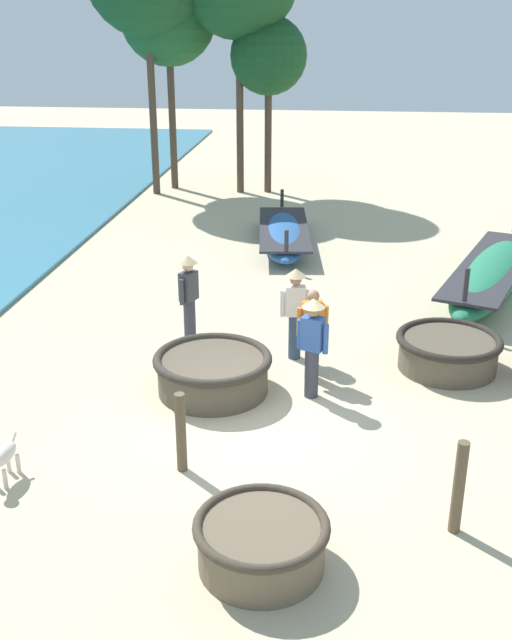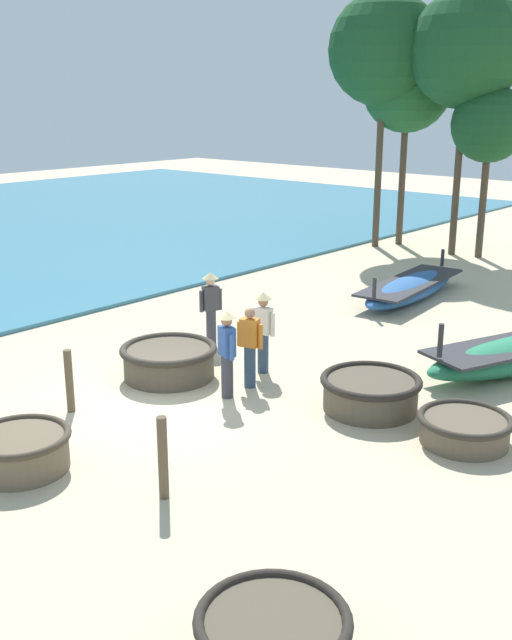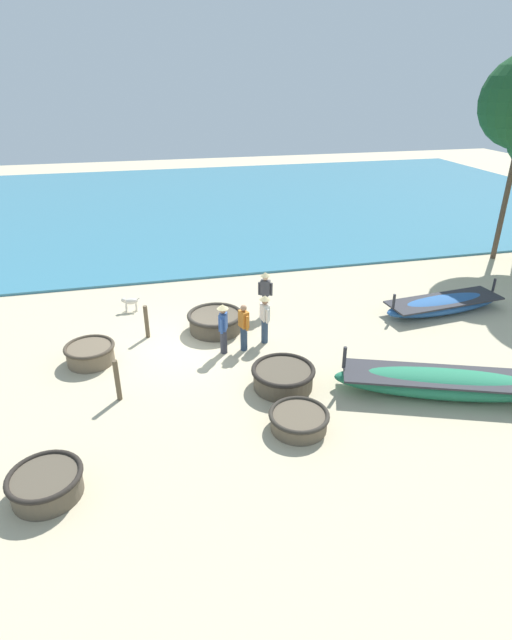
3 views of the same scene
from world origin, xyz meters
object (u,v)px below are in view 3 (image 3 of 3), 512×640
at_px(fisherman_standing_right, 223,326).
at_px(fisherman_with_hat, 244,326).
at_px(coracle_center, 215,321).
at_px(dog, 130,302).
at_px(fisherman_standing_left, 265,316).
at_px(mooring_post_inland, 117,380).
at_px(coracle_front_right, 283,376).
at_px(mooring_post_mid_beach, 147,322).
at_px(long_boat_red_hull, 444,383).
at_px(coracle_far_left, 90,353).
at_px(long_boat_blue_hull, 444,304).
at_px(coracle_far_right, 46,483).
at_px(fisherman_by_coracle, 265,291).
at_px(coracle_tilted, 299,420).

relative_size(fisherman_standing_right, fisherman_with_hat, 1.06).
distance_m(coracle_center, fisherman_standing_right, 1.70).
bearing_deg(dog, fisherman_standing_right, 36.25).
bearing_deg(fisherman_standing_left, mooring_post_inland, -64.65).
bearing_deg(fisherman_standing_right, coracle_front_right, 29.08).
bearing_deg(coracle_front_right, mooring_post_mid_beach, -137.65).
bearing_deg(long_boat_red_hull, coracle_far_left, -113.36).
xyz_separation_m(long_boat_red_hull, mooring_post_inland, (-1.88, -8.61, 0.23)).
bearing_deg(long_boat_blue_hull, fisherman_with_hat, -82.23).
bearing_deg(coracle_far_right, dog, 168.44).
distance_m(coracle_center, fisherman_standing_left, 1.97).
distance_m(coracle_far_left, fisherman_by_coracle, 6.36).
xyz_separation_m(coracle_tilted, mooring_post_mid_beach, (-5.78, -3.42, 0.32)).
relative_size(long_boat_red_hull, mooring_post_inland, 4.93).
relative_size(coracle_center, coracle_tilted, 1.27).
height_order(long_boat_red_hull, mooring_post_mid_beach, long_boat_red_hull).
distance_m(coracle_center, mooring_post_inland, 4.69).
distance_m(fisherman_with_hat, mooring_post_inland, 4.29).
xyz_separation_m(coracle_tilted, fisherman_standing_left, (-4.52, 0.29, 0.70)).
bearing_deg(coracle_center, fisherman_standing_right, 0.12).
distance_m(coracle_far_right, mooring_post_mid_beach, 7.05).
distance_m(long_boat_blue_hull, dog, 11.62).
xyz_separation_m(coracle_far_right, coracle_center, (-6.60, 4.64, 0.04)).
bearing_deg(coracle_center, coracle_tilted, 11.13).
bearing_deg(long_boat_blue_hull, fisherman_by_coracle, -100.91).
distance_m(coracle_center, coracle_far_left, 4.23).
bearing_deg(long_boat_red_hull, mooring_post_mid_beach, -124.73).
relative_size(long_boat_blue_hull, mooring_post_mid_beach, 4.29).
height_order(fisherman_by_coracle, mooring_post_inland, fisherman_by_coracle).
relative_size(coracle_far_right, coracle_far_left, 1.03).
relative_size(fisherman_by_coracle, dog, 2.44).
bearing_deg(fisherman_with_hat, coracle_front_right, 14.89).
xyz_separation_m(fisherman_standing_left, mooring_post_mid_beach, (-1.27, -3.72, -0.39)).
distance_m(fisherman_standing_left, fisherman_by_coracle, 2.06).
bearing_deg(long_boat_red_hull, coracle_far_right, -82.61).
bearing_deg(dog, coracle_tilted, 26.27).
bearing_deg(long_boat_blue_hull, mooring_post_mid_beach, -92.84).
xyz_separation_m(coracle_center, coracle_tilted, (5.74, 1.13, -0.10)).
relative_size(coracle_tilted, dog, 2.21).
height_order(long_boat_blue_hull, mooring_post_mid_beach, mooring_post_mid_beach).
distance_m(coracle_front_right, long_boat_red_hull, 4.38).
relative_size(coracle_center, fisherman_by_coracle, 1.15).
xyz_separation_m(fisherman_by_coracle, fisherman_standing_right, (2.35, -1.95, 0.00)).
bearing_deg(mooring_post_inland, coracle_front_right, 84.21).
height_order(coracle_far_right, coracle_front_right, coracle_front_right).
bearing_deg(fisherman_standing_right, long_boat_red_hull, 55.52).
relative_size(coracle_far_right, coracle_center, 0.81).
bearing_deg(coracle_far_left, fisherman_standing_right, 84.73).
xyz_separation_m(coracle_far_right, fisherman_with_hat, (-5.05, 5.30, 0.52)).
xyz_separation_m(long_boat_blue_hull, mooring_post_inland, (2.92, -11.65, 0.31)).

